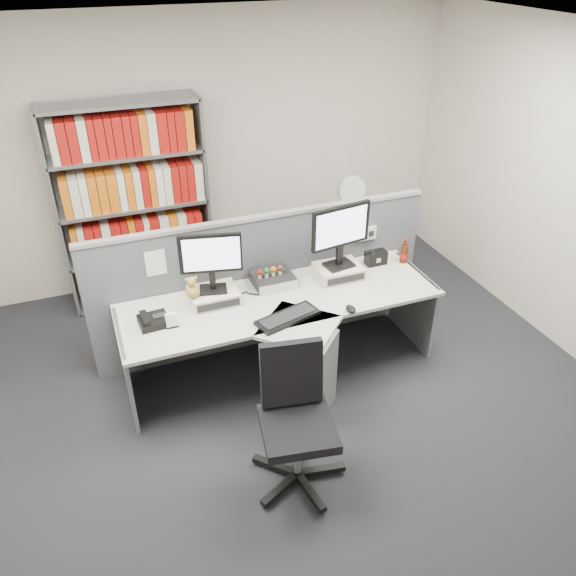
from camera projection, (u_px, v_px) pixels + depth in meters
name	position (u px, v px, depth m)	size (l,w,h in m)	color
ground	(319.00, 433.00, 4.33)	(5.50, 5.50, 0.00)	#28292F
room_shell	(327.00, 218.00, 3.39)	(5.04, 5.54, 2.72)	beige
partition	(264.00, 280.00, 4.98)	(3.00, 0.08, 1.27)	#54585F
desk	(290.00, 340.00, 4.56)	(2.60, 1.20, 0.72)	beige
monitor_riser_left	(214.00, 296.00, 4.54)	(0.38, 0.31, 0.10)	beige
monitor_riser_right	(339.00, 271.00, 4.88)	(0.38, 0.31, 0.10)	beige
monitor_left	(211.00, 258.00, 4.36)	(0.48, 0.20, 0.49)	black
monitor_right	(341.00, 231.00, 4.68)	(0.54, 0.21, 0.55)	black
desktop_pc	(273.00, 279.00, 4.77)	(0.33, 0.30, 0.09)	black
figurines	(270.00, 271.00, 4.70)	(0.23, 0.05, 0.09)	beige
keyboard	(288.00, 317.00, 4.35)	(0.54, 0.32, 0.03)	black
mouse	(351.00, 309.00, 4.44)	(0.07, 0.11, 0.04)	black
desk_phone	(153.00, 321.00, 4.28)	(0.23, 0.21, 0.09)	black
desk_calendar	(171.00, 321.00, 4.25)	(0.09, 0.07, 0.11)	black
plush_toy	(192.00, 289.00, 4.39)	(0.11, 0.11, 0.18)	#AA8D38
speaker	(376.00, 258.00, 5.06)	(0.19, 0.10, 0.12)	black
cola_bottle	(404.00, 253.00, 5.07)	(0.07, 0.07, 0.23)	#3F190A
shelving_unit	(134.00, 209.00, 5.48)	(1.41, 0.40, 2.00)	gray
filing_cabinet	(348.00, 250.00, 6.09)	(0.45, 0.61, 0.70)	gray
desk_fan	(351.00, 193.00, 5.75)	(0.28, 0.17, 0.48)	white
office_chair	(296.00, 414.00, 3.75)	(0.66, 0.65, 1.00)	silver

